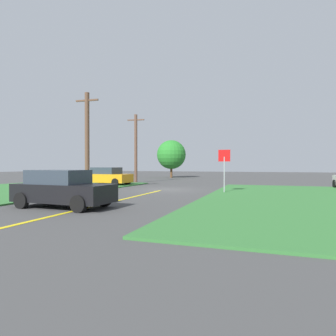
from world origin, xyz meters
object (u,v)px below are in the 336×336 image
at_px(car_behind_on_main_road, 62,189).
at_px(parked_car_near_building, 108,176).
at_px(utility_pole_mid, 136,148).
at_px(utility_pole_near, 87,140).
at_px(oak_tree_left, 171,155).
at_px(stop_sign, 224,163).

bearing_deg(car_behind_on_main_road, parked_car_near_building, 115.22).
height_order(parked_car_near_building, utility_pole_mid, utility_pole_mid).
relative_size(utility_pole_near, utility_pole_mid, 1.00).
height_order(utility_pole_near, oak_tree_left, utility_pole_near).
bearing_deg(utility_pole_near, utility_pole_mid, 93.01).
bearing_deg(parked_car_near_building, utility_pole_near, -70.50).
xyz_separation_m(car_behind_on_main_road, oak_tree_left, (-4.94, 29.63, 2.56)).
xyz_separation_m(stop_sign, utility_pole_mid, (-10.29, 8.31, 1.65)).
xyz_separation_m(stop_sign, car_behind_on_main_road, (-5.72, -8.59, -1.19)).
xyz_separation_m(car_behind_on_main_road, utility_pole_near, (-4.09, 7.68, 2.85)).
height_order(car_behind_on_main_road, utility_pole_near, utility_pole_near).
bearing_deg(car_behind_on_main_road, oak_tree_left, 101.51).
bearing_deg(parked_car_near_building, stop_sign, -16.69).
bearing_deg(stop_sign, parked_car_near_building, -22.63).
distance_m(stop_sign, car_behind_on_main_road, 10.39).
bearing_deg(oak_tree_left, parked_car_near_building, -91.95).
height_order(stop_sign, car_behind_on_main_road, stop_sign).
relative_size(car_behind_on_main_road, oak_tree_left, 0.80).
bearing_deg(car_behind_on_main_road, utility_pole_near, 120.08).
bearing_deg(car_behind_on_main_road, stop_sign, 58.40).
distance_m(utility_pole_near, utility_pole_mid, 9.23).
height_order(parked_car_near_building, oak_tree_left, oak_tree_left).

